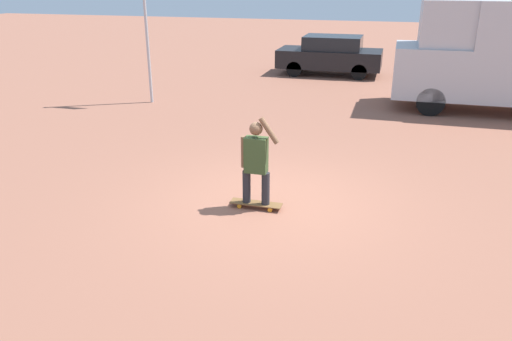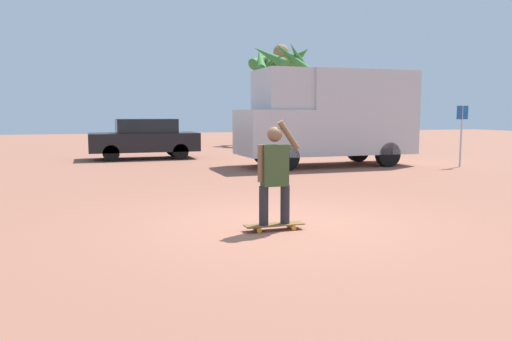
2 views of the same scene
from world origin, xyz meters
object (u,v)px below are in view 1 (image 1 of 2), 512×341
skateboard (256,204)px  parked_car_black (330,55)px  person_skateboarder (256,159)px  camper_van (507,53)px

skateboard → parked_car_black: 13.06m
skateboard → person_skateboarder: size_ratio=0.58×
skateboard → camper_van: bearing=58.4°
person_skateboarder → camper_van: size_ratio=0.26×
person_skateboarder → camper_van: camper_van is taller
camper_van → parked_car_black: 7.39m
person_skateboarder → parked_car_black: size_ratio=0.38×
camper_van → skateboard: bearing=-121.6°
person_skateboarder → parked_car_black: 13.04m
person_skateboarder → skateboard: bearing=0.0°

